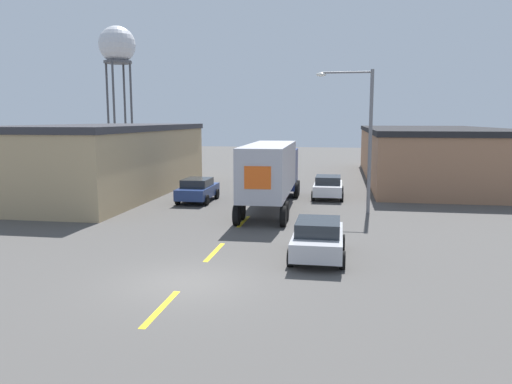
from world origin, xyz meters
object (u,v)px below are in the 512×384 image
object	(u,v)px
semi_truck	(272,170)
parked_car_right_near	(318,238)
water_tower	(117,48)
parked_car_right_far	(328,186)
street_lamp	(363,130)
parked_car_left_far	(198,190)

from	to	relation	value
semi_truck	parked_car_right_near	xyz separation A→B (m)	(3.24, -10.67, -1.53)
parked_car_right_near	water_tower	bearing A→B (deg)	122.85
parked_car_right_far	street_lamp	distance (m)	6.73
parked_car_left_far	street_lamp	world-z (taller)	street_lamp
parked_car_right_far	parked_car_right_near	size ratio (longest dim) A/B	1.00
parked_car_right_near	street_lamp	distance (m)	10.83
parked_car_right_far	street_lamp	size ratio (longest dim) A/B	0.53
water_tower	parked_car_left_far	bearing A→B (deg)	-57.83
parked_car_right_far	street_lamp	world-z (taller)	street_lamp
parked_car_right_far	parked_car_right_near	world-z (taller)	same
semi_truck	street_lamp	distance (m)	5.82
parked_car_right_far	street_lamp	bearing A→B (deg)	-68.48
semi_truck	water_tower	distance (m)	42.04
parked_car_right_far	water_tower	distance (m)	41.44
semi_truck	parked_car_left_far	bearing A→B (deg)	163.54
parked_car_right_near	water_tower	distance (m)	52.66
semi_truck	parked_car_right_far	distance (m)	5.60
street_lamp	parked_car_right_far	bearing A→B (deg)	111.52
semi_truck	street_lamp	xyz separation A→B (m)	(5.24, -0.78, 2.41)
parked_car_left_far	water_tower	bearing A→B (deg)	122.17
water_tower	street_lamp	world-z (taller)	water_tower
parked_car_right_far	semi_truck	bearing A→B (deg)	-127.00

